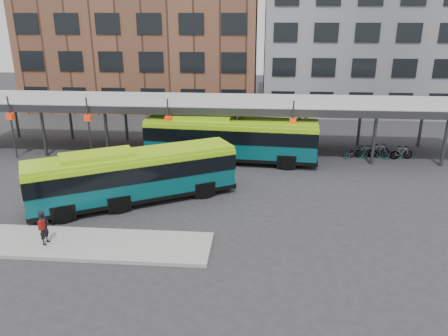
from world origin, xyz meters
TOP-DOWN VIEW (x-y plane):
  - ground at (0.00, 0.00)m, footprint 120.00×120.00m
  - boarding_island at (-5.50, -3.00)m, footprint 14.00×3.00m
  - canopy at (-0.06, 12.87)m, footprint 40.00×6.53m
  - building_brick at (-10.00, 32.00)m, footprint 26.00×14.00m
  - building_grey at (16.00, 32.00)m, footprint 24.00×14.00m
  - bus_front at (-3.60, 2.29)m, footprint 11.66×8.02m
  - bus_rear at (1.48, 10.35)m, footprint 12.86×3.63m
  - pedestrian at (-6.37, -3.26)m, footprint 0.43×0.66m
  - bike_rack at (12.74, 12.01)m, footprint 5.43×1.59m

SIDE VIEW (x-z plane):
  - ground at x=0.00m, z-range 0.00..0.00m
  - boarding_island at x=-5.50m, z-range 0.00..0.18m
  - bike_rack at x=12.74m, z-range -0.06..1.02m
  - pedestrian at x=-6.37m, z-range 0.19..1.90m
  - bus_front at x=-3.60m, z-range 0.07..3.36m
  - bus_rear at x=1.48m, z-range 0.07..3.57m
  - canopy at x=-0.06m, z-range 1.51..6.31m
  - building_grey at x=16.00m, z-range 0.00..20.00m
  - building_brick at x=-10.00m, z-range 0.00..22.00m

